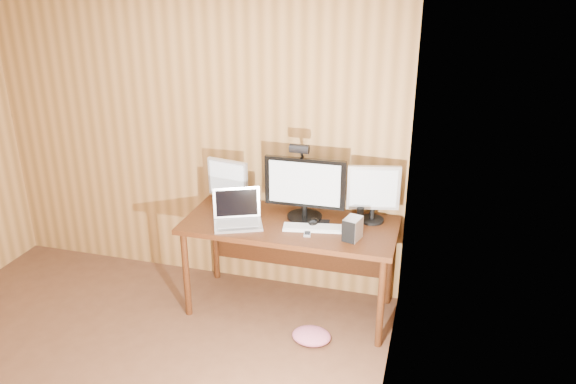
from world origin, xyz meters
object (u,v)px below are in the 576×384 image
at_px(keyboard, 312,228).
at_px(mouse, 313,222).
at_px(monitor_left, 228,182).
at_px(laptop, 237,215).
at_px(monitor_right, 373,192).
at_px(hard_drive, 352,229).
at_px(phone, 307,233).
at_px(desk, 292,233).
at_px(desk_lamp, 301,167).
at_px(monitor_center, 305,187).
at_px(speaker, 360,216).

height_order(keyboard, mouse, mouse).
distance_m(monitor_left, keyboard, 0.79).
bearing_deg(laptop, monitor_right, -6.11).
xyz_separation_m(monitor_right, hard_drive, (-0.09, -0.34, -0.16)).
bearing_deg(phone, desk, 118.53).
xyz_separation_m(hard_drive, desk_lamp, (-0.45, 0.31, 0.31)).
relative_size(keyboard, hard_drive, 2.63).
xyz_separation_m(monitor_center, mouse, (0.09, -0.10, -0.23)).
bearing_deg(desk, hard_drive, -23.14).
bearing_deg(speaker, keyboard, -148.87).
relative_size(keyboard, desk_lamp, 0.71).
height_order(monitor_center, laptop, monitor_center).
relative_size(monitor_left, phone, 3.82).
distance_m(laptop, hard_drive, 0.87).
xyz_separation_m(keyboard, mouse, (-0.01, 0.07, 0.01)).
distance_m(monitor_center, mouse, 0.27).
xyz_separation_m(desk, laptop, (-0.38, -0.18, 0.18)).
distance_m(keyboard, desk_lamp, 0.46).
height_order(monitor_right, laptop, monitor_right).
xyz_separation_m(monitor_right, speaker, (-0.08, -0.06, -0.17)).
bearing_deg(monitor_right, monitor_left, 169.53).
xyz_separation_m(monitor_center, hard_drive, (0.41, -0.26, -0.17)).
distance_m(phone, desk_lamp, 0.51).
bearing_deg(laptop, phone, -28.44).
relative_size(monitor_right, keyboard, 0.99).
height_order(mouse, speaker, speaker).
bearing_deg(monitor_right, desk_lamp, 170.57).
distance_m(monitor_left, hard_drive, 1.09).
xyz_separation_m(laptop, speaker, (0.88, 0.24, -0.00)).
xyz_separation_m(keyboard, hard_drive, (0.31, -0.08, 0.07)).
bearing_deg(speaker, monitor_center, -177.62).
bearing_deg(monitor_right, laptop, -175.03).
height_order(desk, phone, phone).
relative_size(mouse, hard_drive, 0.70).
distance_m(phone, speaker, 0.44).
bearing_deg(speaker, monitor_left, 178.78).
distance_m(laptop, mouse, 0.57).
distance_m(desk, monitor_center, 0.38).
distance_m(monitor_center, desk_lamp, 0.15).
distance_m(monitor_center, speaker, 0.46).
height_order(hard_drive, speaker, hard_drive).
height_order(desk, desk_lamp, desk_lamp).
bearing_deg(keyboard, monitor_center, 110.12).
height_order(desk, laptop, laptop).
bearing_deg(desk_lamp, hard_drive, -45.56).
relative_size(hard_drive, speaker, 1.37).
xyz_separation_m(laptop, keyboard, (0.56, 0.05, -0.05)).
xyz_separation_m(desk, desk_lamp, (0.04, 0.10, 0.51)).
xyz_separation_m(hard_drive, phone, (-0.32, -0.01, -0.07)).
relative_size(keyboard, mouse, 3.77).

